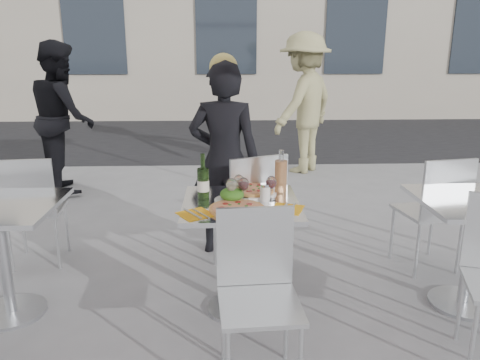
{
  "coord_description": "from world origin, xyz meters",
  "views": [
    {
      "loc": [
        -0.11,
        -2.76,
        1.67
      ],
      "look_at": [
        0.0,
        0.15,
        0.85
      ],
      "focal_mm": 35.0,
      "sensor_mm": 36.0,
      "label": 1
    }
  ],
  "objects_px": {
    "pedestrian_b": "(304,104)",
    "pizza_far": "(252,190)",
    "side_chair_lfar": "(32,203)",
    "salad_plate": "(232,196)",
    "wineglass_red_a": "(243,185)",
    "woman_diner": "(224,160)",
    "wineglass_red_b": "(271,183)",
    "carafe": "(281,176)",
    "napkin_right": "(287,208)",
    "wineglass_white_b": "(239,182)",
    "side_table_right": "(472,230)",
    "pedestrian_a": "(63,117)",
    "napkin_left": "(196,214)",
    "chair_near": "(257,281)",
    "wine_bottle": "(203,182)",
    "pizza_near": "(237,209)",
    "wineglass_white_a": "(232,186)",
    "main_table": "(241,233)",
    "sugar_shaker": "(265,192)",
    "side_chair_rfar": "(436,205)",
    "side_table_left": "(1,237)",
    "chair_far": "(252,206)"
  },
  "relations": [
    {
      "from": "pedestrian_b",
      "to": "wineglass_red_b",
      "type": "relative_size",
      "value": 12.04
    },
    {
      "from": "chair_near",
      "to": "wineglass_white_b",
      "type": "distance_m",
      "value": 0.76
    },
    {
      "from": "side_chair_lfar",
      "to": "pedestrian_a",
      "type": "xyz_separation_m",
      "value": [
        -0.42,
        2.15,
        0.36
      ]
    },
    {
      "from": "wineglass_red_a",
      "to": "pedestrian_b",
      "type": "bearing_deg",
      "value": 74.72
    },
    {
      "from": "side_chair_rfar",
      "to": "chair_near",
      "type": "bearing_deg",
      "value": 27.34
    },
    {
      "from": "pizza_far",
      "to": "woman_diner",
      "type": "bearing_deg",
      "value": 103.31
    },
    {
      "from": "chair_near",
      "to": "wine_bottle",
      "type": "bearing_deg",
      "value": 110.02
    },
    {
      "from": "salad_plate",
      "to": "wine_bottle",
      "type": "bearing_deg",
      "value": 165.88
    },
    {
      "from": "chair_far",
      "to": "wineglass_white_b",
      "type": "bearing_deg",
      "value": 53.16
    },
    {
      "from": "woman_diner",
      "to": "pedestrian_b",
      "type": "height_order",
      "value": "pedestrian_b"
    },
    {
      "from": "pedestrian_a",
      "to": "wineglass_red_b",
      "type": "xyz_separation_m",
      "value": [
        2.19,
        -2.82,
        -0.03
      ]
    },
    {
      "from": "pedestrian_b",
      "to": "napkin_right",
      "type": "height_order",
      "value": "pedestrian_b"
    },
    {
      "from": "side_table_left",
      "to": "pizza_near",
      "type": "xyz_separation_m",
      "value": [
        1.47,
        -0.16,
        0.22
      ]
    },
    {
      "from": "side_chair_lfar",
      "to": "wineglass_white_a",
      "type": "xyz_separation_m",
      "value": [
        1.52,
        -0.71,
        0.33
      ]
    },
    {
      "from": "side_table_right",
      "to": "wineglass_red_b",
      "type": "xyz_separation_m",
      "value": [
        -1.31,
        0.03,
        0.32
      ]
    },
    {
      "from": "salad_plate",
      "to": "carafe",
      "type": "relative_size",
      "value": 0.76
    },
    {
      "from": "wineglass_white_b",
      "to": "wineglass_red_b",
      "type": "height_order",
      "value": "same"
    },
    {
      "from": "side_chair_lfar",
      "to": "pedestrian_b",
      "type": "height_order",
      "value": "pedestrian_b"
    },
    {
      "from": "main_table",
      "to": "wineglass_white_b",
      "type": "bearing_deg",
      "value": 97.55
    },
    {
      "from": "chair_near",
      "to": "pizza_near",
      "type": "height_order",
      "value": "chair_near"
    },
    {
      "from": "pedestrian_b",
      "to": "wineglass_red_b",
      "type": "height_order",
      "value": "pedestrian_b"
    },
    {
      "from": "wineglass_white_a",
      "to": "wineglass_red_b",
      "type": "relative_size",
      "value": 1.0
    },
    {
      "from": "main_table",
      "to": "side_chair_lfar",
      "type": "distance_m",
      "value": 1.73
    },
    {
      "from": "pedestrian_b",
      "to": "pizza_far",
      "type": "xyz_separation_m",
      "value": [
        -0.93,
        -3.45,
        -0.18
      ]
    },
    {
      "from": "chair_near",
      "to": "pedestrian_a",
      "type": "bearing_deg",
      "value": 117.21
    },
    {
      "from": "sugar_shaker",
      "to": "napkin_right",
      "type": "relative_size",
      "value": 0.46
    },
    {
      "from": "wineglass_red_a",
      "to": "chair_near",
      "type": "bearing_deg",
      "value": -85.87
    },
    {
      "from": "main_table",
      "to": "woman_diner",
      "type": "height_order",
      "value": "woman_diner"
    },
    {
      "from": "salad_plate",
      "to": "sugar_shaker",
      "type": "xyz_separation_m",
      "value": [
        0.21,
        0.01,
        0.02
      ]
    },
    {
      "from": "woman_diner",
      "to": "wineglass_red_b",
      "type": "bearing_deg",
      "value": 115.74
    },
    {
      "from": "woman_diner",
      "to": "pizza_far",
      "type": "bearing_deg",
      "value": 111.54
    },
    {
      "from": "woman_diner",
      "to": "wineglass_red_b",
      "type": "height_order",
      "value": "woman_diner"
    },
    {
      "from": "wine_bottle",
      "to": "carafe",
      "type": "relative_size",
      "value": 1.02
    },
    {
      "from": "carafe",
      "to": "napkin_right",
      "type": "xyz_separation_m",
      "value": [
        0.0,
        -0.32,
        -0.11
      ]
    },
    {
      "from": "side_table_right",
      "to": "side_chair_rfar",
      "type": "xyz_separation_m",
      "value": [
        -0.01,
        0.5,
        0.0
      ]
    },
    {
      "from": "side_chair_lfar",
      "to": "salad_plate",
      "type": "height_order",
      "value": "side_chair_lfar"
    },
    {
      "from": "wineglass_red_a",
      "to": "pedestrian_a",
      "type": "bearing_deg",
      "value": 125.34
    },
    {
      "from": "sugar_shaker",
      "to": "napkin_left",
      "type": "distance_m",
      "value": 0.49
    },
    {
      "from": "pizza_near",
      "to": "wineglass_white_a",
      "type": "xyz_separation_m",
      "value": [
        -0.03,
        0.15,
        0.1
      ]
    },
    {
      "from": "wineglass_white_a",
      "to": "wineglass_red_a",
      "type": "height_order",
      "value": "same"
    },
    {
      "from": "sugar_shaker",
      "to": "pedestrian_b",
      "type": "bearing_deg",
      "value": 76.67
    },
    {
      "from": "chair_near",
      "to": "carafe",
      "type": "bearing_deg",
      "value": 71.65
    },
    {
      "from": "pizza_near",
      "to": "wineglass_white_b",
      "type": "distance_m",
      "value": 0.25
    },
    {
      "from": "chair_near",
      "to": "pedestrian_b",
      "type": "bearing_deg",
      "value": 73.86
    },
    {
      "from": "pedestrian_a",
      "to": "pedestrian_b",
      "type": "relative_size",
      "value": 0.94
    },
    {
      "from": "side_table_left",
      "to": "sugar_shaker",
      "type": "xyz_separation_m",
      "value": [
        1.65,
        0.03,
        0.26
      ]
    },
    {
      "from": "pizza_near",
      "to": "sugar_shaker",
      "type": "relative_size",
      "value": 3.1
    },
    {
      "from": "side_chair_lfar",
      "to": "wineglass_white_a",
      "type": "height_order",
      "value": "wineglass_white_a"
    },
    {
      "from": "chair_far",
      "to": "woman_diner",
      "type": "bearing_deg",
      "value": -89.2
    },
    {
      "from": "wineglass_red_b",
      "to": "napkin_left",
      "type": "bearing_deg",
      "value": -151.38
    }
  ]
}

